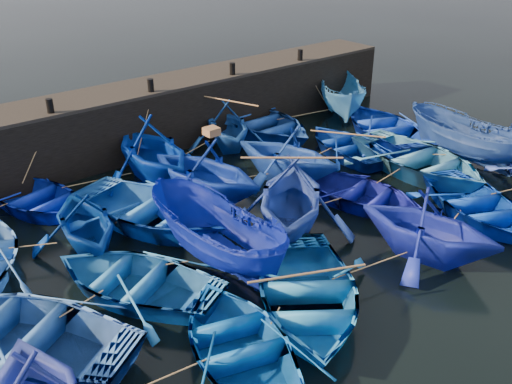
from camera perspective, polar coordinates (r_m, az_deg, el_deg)
ground at (r=16.95m, az=6.96°, el=-5.84°), size 120.00×120.00×0.00m
quay_wall at (r=24.06m, az=-11.26°, el=7.16°), size 26.00×2.50×2.50m
quay_top at (r=23.67m, az=-11.54°, el=10.15°), size 26.00×2.50×0.12m
bollard_1 at (r=21.25m, az=-19.91°, el=8.11°), size 0.24×0.24×0.50m
bollard_2 at (r=22.82m, az=-10.49°, el=10.45°), size 0.24×0.24×0.50m
bollard_3 at (r=24.94m, az=-2.37°, el=12.22°), size 0.24×0.24×0.50m
bollard_4 at (r=27.48m, az=4.44°, el=13.51°), size 0.24×0.24×0.50m
boat_1 at (r=20.13m, az=-21.15°, el=-0.56°), size 4.25×5.12×0.92m
boat_2 at (r=20.93m, az=-10.39°, el=4.21°), size 4.32×4.92×2.46m
boat_3 at (r=23.65m, az=-2.92°, el=6.72°), size 4.67×4.93×2.04m
boat_4 at (r=25.11m, az=0.59°, el=6.92°), size 4.13×5.76×1.19m
boat_5 at (r=27.73m, az=8.65°, el=9.36°), size 4.66×5.14×1.96m
boat_7 at (r=17.16m, az=-16.73°, el=-2.72°), size 3.76×4.17×1.93m
boat_8 at (r=18.09m, az=-10.23°, el=-1.72°), size 5.71×6.69×1.17m
boat_9 at (r=19.10m, az=-5.07°, el=2.18°), size 4.86×5.31×2.36m
boat_10 at (r=20.62m, az=3.14°, el=3.88°), size 4.58×4.98×2.19m
boat_11 at (r=23.38m, az=9.05°, el=4.67°), size 3.85×4.83×0.90m
boat_12 at (r=25.30m, az=12.84°, el=6.34°), size 5.75×6.60×1.14m
boat_13 at (r=14.03m, az=-22.54°, el=-12.91°), size 6.32×6.80×1.15m
boat_14 at (r=15.11m, az=-11.95°, el=-8.50°), size 5.21×5.78×0.99m
boat_15 at (r=15.65m, az=-4.11°, el=-4.46°), size 2.29×5.20×1.96m
boat_16 at (r=17.22m, az=3.49°, el=-0.42°), size 6.16×6.14×2.46m
boat_17 at (r=19.44m, az=10.30°, el=-0.08°), size 4.06×4.99×0.91m
boat_18 at (r=22.23m, az=15.98°, el=3.18°), size 4.64×6.11×1.19m
boat_19 at (r=23.70m, az=20.23°, el=4.98°), size 2.19×5.12×1.94m
boat_21 at (r=12.92m, az=-1.60°, el=-14.92°), size 4.46×5.30×0.94m
boat_22 at (r=14.27m, az=5.10°, el=-10.02°), size 6.16×6.46×1.09m
boat_23 at (r=16.67m, az=16.92°, el=-3.23°), size 4.38×4.79×2.14m
boat_24 at (r=19.66m, az=21.15°, el=-1.11°), size 5.09×5.74×0.99m
wooden_crate at (r=18.76m, az=-4.47°, el=6.07°), size 0.45×0.44×0.26m
mooring_ropes at (r=20.01m, az=-2.63°, el=2.49°), size 18.03×11.86×2.10m
loose_oars at (r=19.12m, az=3.58°, el=3.80°), size 10.52×11.96×1.62m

